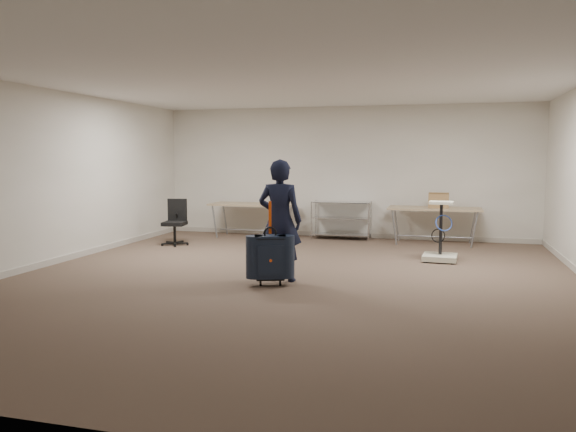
% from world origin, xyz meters
% --- Properties ---
extents(ground, '(9.00, 9.00, 0.00)m').
position_xyz_m(ground, '(0.00, 0.00, 0.00)').
color(ground, '#46342A').
rests_on(ground, ground).
extents(room_shell, '(8.00, 9.00, 9.00)m').
position_xyz_m(room_shell, '(0.00, 1.38, 0.05)').
color(room_shell, beige).
rests_on(room_shell, ground).
extents(folding_table_left, '(1.80, 0.75, 0.73)m').
position_xyz_m(folding_table_left, '(-1.90, 3.95, 0.68)').
color(folding_table_left, '#9A835E').
rests_on(folding_table_left, ground).
extents(folding_table_right, '(1.80, 0.75, 0.73)m').
position_xyz_m(folding_table_right, '(1.90, 3.95, 0.68)').
color(folding_table_right, '#9A835E').
rests_on(folding_table_right, ground).
extents(wire_shelf, '(1.22, 0.47, 0.80)m').
position_xyz_m(wire_shelf, '(0.00, 4.20, 0.44)').
color(wire_shelf, silver).
rests_on(wire_shelf, ground).
extents(person, '(0.62, 0.41, 1.70)m').
position_xyz_m(person, '(-0.14, -0.02, 0.85)').
color(person, black).
rests_on(person, ground).
extents(suitcase, '(0.47, 0.37, 1.14)m').
position_xyz_m(suitcase, '(-0.17, -0.36, 0.39)').
color(suitcase, black).
rests_on(suitcase, ground).
extents(office_chair, '(0.55, 0.55, 0.90)m').
position_xyz_m(office_chair, '(-3.02, 2.54, 0.27)').
color(office_chair, black).
rests_on(office_chair, ground).
extents(equipment_cart, '(0.58, 0.58, 1.00)m').
position_xyz_m(equipment_cart, '(2.03, 2.09, 0.26)').
color(equipment_cart, beige).
rests_on(equipment_cart, ground).
extents(cardboard_box, '(0.40, 0.30, 0.29)m').
position_xyz_m(cardboard_box, '(1.98, 4.00, 0.88)').
color(cardboard_box, olive).
rests_on(cardboard_box, folding_table_right).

